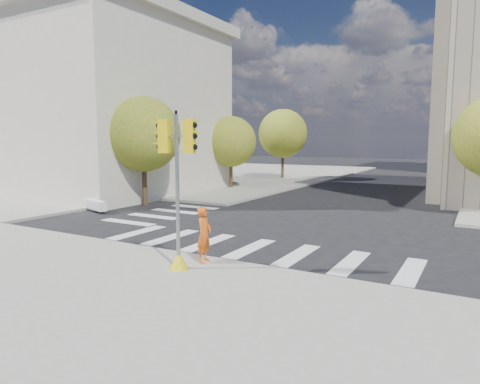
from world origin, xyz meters
name	(u,v)px	position (x,y,z in m)	size (l,w,h in m)	color
ground	(276,238)	(0.00, 0.00, 0.00)	(160.00, 160.00, 0.00)	black
sidewalk_near	(11,358)	(0.00, -11.00, 0.07)	(30.00, 14.00, 0.15)	gray
sidewalk_far_left	(214,174)	(-20.00, 26.00, 0.07)	(28.00, 40.00, 0.15)	gray
classical_building	(85,107)	(-20.00, 8.00, 6.44)	(19.00, 15.00, 12.70)	beige
tree_lw_near	(143,135)	(-10.50, 4.00, 4.20)	(4.40, 4.40, 6.41)	#382616
tree_lw_mid	(231,142)	(-10.50, 14.00, 3.76)	(4.00, 4.00, 5.77)	#382616
tree_lw_far	(283,134)	(-10.50, 24.00, 4.54)	(4.80, 4.80, 6.95)	#382616
traffic_signal	(178,203)	(-0.53, -5.57, 2.07)	(1.08, 0.56, 4.53)	#DEBA0B
photographer	(204,234)	(-0.29, -4.60, 1.00)	(0.62, 0.41, 1.71)	#CF5513
planter_wall	(82,201)	(-13.00, 1.44, 0.40)	(6.00, 0.40, 0.50)	silver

